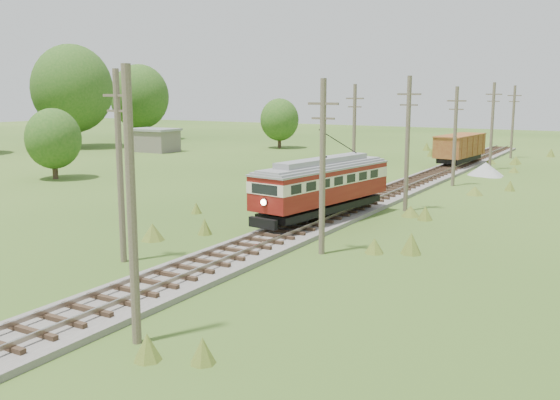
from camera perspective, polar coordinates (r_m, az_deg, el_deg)
The scene contains 17 objects.
railbed_main at distance 46.84m, azimuth 8.85°, elevation 0.21°, with size 3.60×96.00×0.57m.
streetcar at distance 38.19m, azimuth 3.96°, elevation 1.57°, with size 4.31×11.49×5.20m.
gondola at distance 69.42m, azimuth 16.12°, elevation 4.67°, with size 3.60×8.92×2.89m.
gravel_pile at distance 63.07m, azimuth 18.37°, elevation 2.67°, with size 3.48×3.69×1.26m.
utility_pole_r_1 at distance 19.83m, azimuth -13.41°, elevation -0.76°, with size 0.30×0.30×8.80m.
utility_pole_r_2 at distance 30.39m, azimuth 3.91°, elevation 3.16°, with size 1.60×0.30×8.60m.
utility_pole_r_3 at distance 42.42m, azimuth 11.58°, elevation 5.17°, with size 1.60×0.30×9.00m.
utility_pole_r_4 at distance 54.94m, azimuth 15.70°, elevation 5.72°, with size 1.60×0.30×8.40m.
utility_pole_r_5 at distance 67.50m, azimuth 18.82°, elevation 6.48°, with size 1.60×0.30×8.90m.
utility_pole_r_6 at distance 80.32m, azimuth 20.52°, elevation 6.77°, with size 1.60×0.30×8.70m.
utility_pole_l_a at distance 29.80m, azimuth -14.45°, elevation 3.13°, with size 1.60×0.30×9.00m.
utility_pole_l_b at distance 53.56m, azimuth 6.79°, elevation 6.02°, with size 1.60×0.30×8.60m.
tree_left_4 at distance 94.67m, azimuth -18.48°, elevation 9.63°, with size 11.34×11.34×14.61m.
tree_left_5 at distance 107.35m, azimuth -12.72°, elevation 9.20°, with size 9.66×9.66×12.44m.
tree_mid_a at distance 89.15m, azimuth -0.05°, elevation 7.35°, with size 5.46×5.46×7.03m.
tree_mid_c at distance 60.95m, azimuth -20.03°, elevation 5.29°, with size 5.04×5.04×6.49m.
shed at distance 85.73m, azimuth -11.46°, elevation 5.41°, with size 6.40×4.40×3.10m.
Camera 1 is at (16.55, -9.12, 7.97)m, focal length 40.00 mm.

